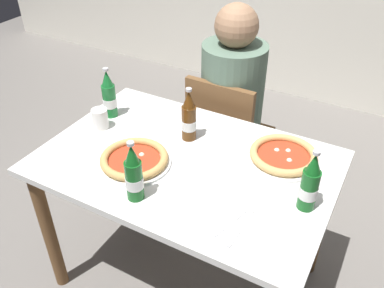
% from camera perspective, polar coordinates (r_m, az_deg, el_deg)
% --- Properties ---
extents(ground_plane, '(8.00, 8.00, 0.00)m').
position_cam_1_polar(ground_plane, '(2.23, -0.65, -17.68)').
color(ground_plane, slate).
extents(dining_table_main, '(1.20, 0.80, 0.75)m').
position_cam_1_polar(dining_table_main, '(1.76, -0.78, -5.18)').
color(dining_table_main, silver).
rests_on(dining_table_main, ground_plane).
extents(chair_behind_table, '(0.41, 0.41, 0.85)m').
position_cam_1_polar(chair_behind_table, '(2.33, 4.74, 1.22)').
color(chair_behind_table, brown).
rests_on(chair_behind_table, ground_plane).
extents(diner_seated, '(0.34, 0.34, 1.21)m').
position_cam_1_polar(diner_seated, '(2.31, 5.42, 3.92)').
color(diner_seated, '#2D3342').
rests_on(diner_seated, ground_plane).
extents(pizza_margherita_near, '(0.30, 0.30, 0.04)m').
position_cam_1_polar(pizza_margherita_near, '(1.72, 12.61, -1.61)').
color(pizza_margherita_near, white).
rests_on(pizza_margherita_near, dining_table_main).
extents(pizza_marinara_far, '(0.30, 0.30, 0.04)m').
position_cam_1_polar(pizza_marinara_far, '(1.68, -8.02, -2.19)').
color(pizza_marinara_far, white).
rests_on(pizza_marinara_far, dining_table_main).
extents(beer_bottle_left, '(0.07, 0.07, 0.25)m').
position_cam_1_polar(beer_bottle_left, '(1.47, -8.11, -4.31)').
color(beer_bottle_left, '#14591E').
rests_on(beer_bottle_left, dining_table_main).
extents(beer_bottle_center, '(0.07, 0.07, 0.25)m').
position_cam_1_polar(beer_bottle_center, '(1.97, -11.47, 6.53)').
color(beer_bottle_center, '#196B2D').
rests_on(beer_bottle_center, dining_table_main).
extents(beer_bottle_right, '(0.07, 0.07, 0.25)m').
position_cam_1_polar(beer_bottle_right, '(1.47, 16.07, -5.45)').
color(beer_bottle_right, '#14591E').
rests_on(beer_bottle_right, dining_table_main).
extents(beer_bottle_extra, '(0.07, 0.07, 0.25)m').
position_cam_1_polar(beer_bottle_extra, '(1.77, -0.44, 3.63)').
color(beer_bottle_extra, '#512D0F').
rests_on(beer_bottle_extra, dining_table_main).
extents(napkin_with_cutlery, '(0.21, 0.21, 0.01)m').
position_cam_1_polar(napkin_with_cutlery, '(1.42, 6.05, -11.32)').
color(napkin_with_cutlery, white).
rests_on(napkin_with_cutlery, dining_table_main).
extents(paper_cup, '(0.07, 0.07, 0.09)m').
position_cam_1_polar(paper_cup, '(1.91, -12.66, 3.46)').
color(paper_cup, white).
rests_on(paper_cup, dining_table_main).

